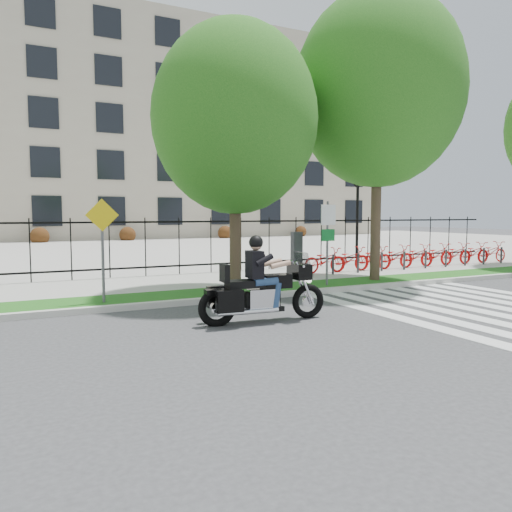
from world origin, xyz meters
name	(u,v)px	position (x,y,z in m)	size (l,w,h in m)	color
ground	(330,334)	(0.00, 0.00, 0.00)	(120.00, 120.00, 0.00)	#353538
curb	(240,298)	(0.00, 4.10, 0.07)	(60.00, 0.20, 0.15)	#BAB8AF
grass_verge	(227,293)	(0.00, 4.95, 0.07)	(60.00, 1.50, 0.15)	#195314
sidewalk	(196,282)	(0.00, 7.45, 0.07)	(60.00, 3.50, 0.15)	#A09E96
plaza	(102,249)	(0.00, 25.00, 0.05)	(80.00, 34.00, 0.10)	#A09E96
crosswalk_stripes	(501,312)	(4.83, 0.00, 0.01)	(5.70, 8.00, 0.01)	silver
iron_fence	(179,246)	(0.00, 9.20, 1.15)	(30.00, 0.06, 2.00)	black
office_building	(65,135)	(0.00, 44.92, 9.97)	(60.00, 21.90, 20.15)	#A99B88
lamp_post_right	(358,195)	(10.00, 12.00, 3.21)	(1.06, 0.70, 4.25)	black
street_tree_1	(235,119)	(0.26, 4.95, 4.87)	(4.54, 4.54, 7.33)	#3B2C20
street_tree_2	(378,90)	(5.22, 4.95, 6.18)	(5.34, 5.34, 9.11)	#3B2C20
bike_share_station	(415,256)	(9.14, 7.20, 0.61)	(11.05, 0.84, 1.50)	#2D2D33
sign_pole_regulatory	(328,232)	(3.11, 4.58, 1.74)	(0.50, 0.09, 2.50)	#59595B
sign_pole_warning	(102,236)	(-3.38, 4.58, 1.74)	(0.78, 0.09, 2.49)	#59595B
motorcycle_rider	(263,287)	(-0.64, 1.53, 0.74)	(2.87, 0.89, 2.21)	black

